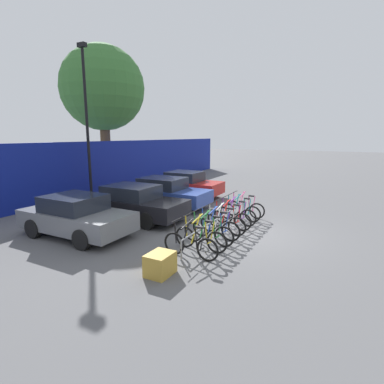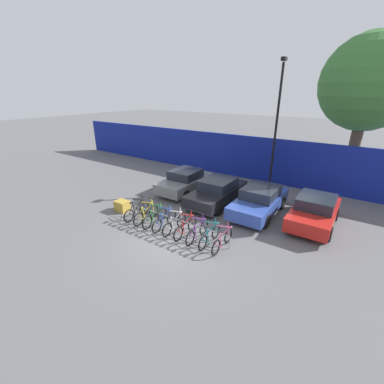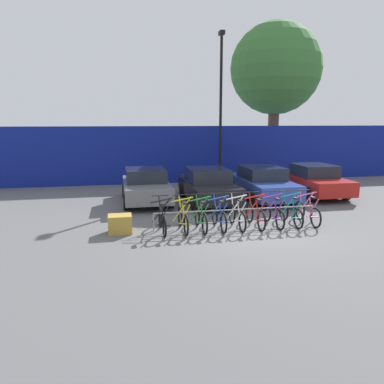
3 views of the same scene
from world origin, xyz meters
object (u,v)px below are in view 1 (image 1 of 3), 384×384
Objects in this scene: bicycle_black at (190,245)px; bicycle_yellow at (201,238)px; car_blue at (164,192)px; car_red at (186,184)px; bicycle_pink at (245,208)px; bicycle_green at (208,233)px; bicycle_red at (229,219)px; car_grey at (76,216)px; car_black at (133,203)px; bike_rack at (219,219)px; lamp_post at (87,118)px; tree_behind_hoarding at (103,89)px; bicycle_purple at (235,215)px; bicycle_white at (223,223)px; bicycle_blue at (216,228)px; cargo_crate at (160,264)px; bicycle_teal at (240,211)px.

bicycle_black is 1.00× the size of bicycle_yellow.
car_blue is 1.11× the size of car_red.
bicycle_pink is 0.40× the size of car_blue.
bicycle_green is 1.00× the size of bicycle_red.
car_grey and car_black have the same top height.
bicycle_pink reaches higher than bike_rack.
tree_behind_hoarding reaches higher than lamp_post.
bicycle_yellow is 4.38m from car_grey.
car_blue is 0.56× the size of lamp_post.
car_black reaches higher than bicycle_black.
tree_behind_hoarding is (8.29, 6.48, 5.60)m from car_grey.
bicycle_purple is (2.39, 0.00, 0.00)m from bicycle_green.
bicycle_green is 14.12m from tree_behind_hoarding.
bicycle_blue is at bearing 177.90° from bicycle_white.
bicycle_red reaches higher than cargo_crate.
bicycle_black and bicycle_red have the same top height.
bicycle_purple is 0.40× the size of car_black.
car_black is at bearing 107.61° from bicycle_purple.
lamp_post reaches higher than bike_rack.
bicycle_purple is (1.22, 0.00, 0.00)m from bicycle_white.
tree_behind_hoarding is at bearing 68.70° from bicycle_pink.
bicycle_blue is at bearing -3.13° from cargo_crate.
lamp_post is (-0.75, 7.97, 3.82)m from bicycle_pink.
bicycle_teal is 0.40× the size of car_black.
lamp_post is at bearing 64.93° from bicycle_black.
bicycle_purple is 0.40× the size of car_blue.
car_blue is 0.48× the size of tree_behind_hoarding.
car_blue is at bearing 53.14° from bicycle_blue.
car_black is 1.11× the size of car_red.
bicycle_purple is at bearing 0.25° from bicycle_blue.
car_red reaches higher than bicycle_teal.
bicycle_purple is 0.19× the size of tree_behind_hoarding.
car_red is (5.01, 4.23, 0.31)m from bicycle_white.
lamp_post is at bearing -145.82° from tree_behind_hoarding.
bicycle_blue is at bearing -127.11° from car_blue.
bicycle_purple is at bearing 1.04° from bicycle_yellow.
bicycle_white is 1.82m from bicycle_teal.
car_black is (1.73, 3.89, 0.31)m from bicycle_yellow.
car_blue is at bearing 73.43° from bicycle_purple.
car_blue is 7.17m from cargo_crate.
bicycle_yellow and bicycle_teal have the same top height.
tree_behind_hoarding reaches higher than bicycle_red.
bicycle_blue reaches higher than bike_rack.
car_grey is (-0.14, 4.30, 0.31)m from bicycle_black.
car_grey is 0.43× the size of tree_behind_hoarding.
bicycle_yellow and bicycle_blue have the same top height.
cargo_crate is (-1.89, 0.17, -0.10)m from bicycle_yellow.
bicycle_black is at bearing 177.80° from bicycle_teal.
bicycle_teal reaches higher than cargo_crate.
tree_behind_hoarding is at bearing 67.35° from bicycle_purple.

